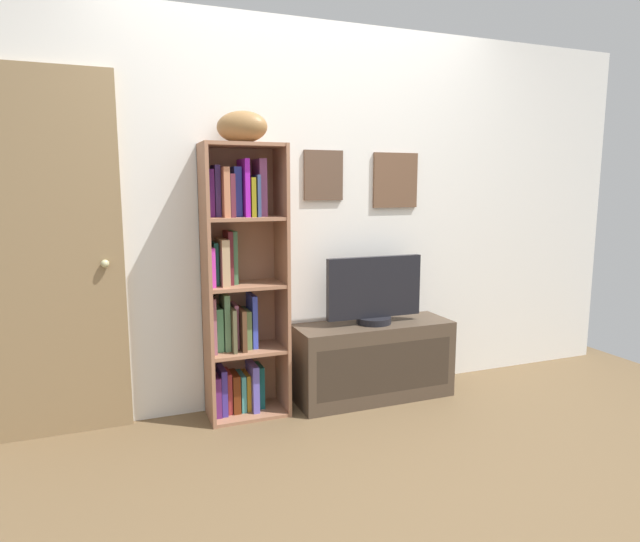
{
  "coord_description": "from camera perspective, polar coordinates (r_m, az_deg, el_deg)",
  "views": [
    {
      "loc": [
        -1.16,
        -2.08,
        1.35
      ],
      "look_at": [
        -0.02,
        0.85,
        0.86
      ],
      "focal_mm": 30.53,
      "sensor_mm": 36.0,
      "label": 1
    }
  ],
  "objects": [
    {
      "name": "bookshelf",
      "position": [
        3.2,
        -8.58,
        -1.7
      ],
      "size": [
        0.47,
        0.28,
        1.59
      ],
      "color": "#9A674B",
      "rests_on": "ground"
    },
    {
      "name": "television",
      "position": [
        3.44,
        5.72,
        -2.13
      ],
      "size": [
        0.63,
        0.22,
        0.43
      ],
      "color": "black",
      "rests_on": "tv_stand"
    },
    {
      "name": "football",
      "position": [
        3.14,
        -8.19,
        14.71
      ],
      "size": [
        0.34,
        0.31,
        0.18
      ],
      "primitive_type": "ellipsoid",
      "rotation": [
        0.0,
        0.0,
        -0.6
      ],
      "color": "olive",
      "rests_on": "bookshelf"
    },
    {
      "name": "back_wall",
      "position": [
        3.42,
        -1.36,
        5.79
      ],
      "size": [
        4.8,
        0.08,
        2.34
      ],
      "color": "silver",
      "rests_on": "ground"
    },
    {
      "name": "tv_stand",
      "position": [
        3.55,
        5.62,
        -9.33
      ],
      "size": [
        1.01,
        0.35,
        0.49
      ],
      "color": "#47392C",
      "rests_on": "ground"
    },
    {
      "name": "ground",
      "position": [
        2.75,
        7.31,
        -21.15
      ],
      "size": [
        5.2,
        5.2,
        0.04
      ],
      "primitive_type": "cube",
      "color": "brown"
    },
    {
      "name": "door",
      "position": [
        3.2,
        -27.32,
        1.17
      ],
      "size": [
        0.83,
        0.09,
        1.96
      ],
      "color": "olive",
      "rests_on": "ground"
    }
  ]
}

